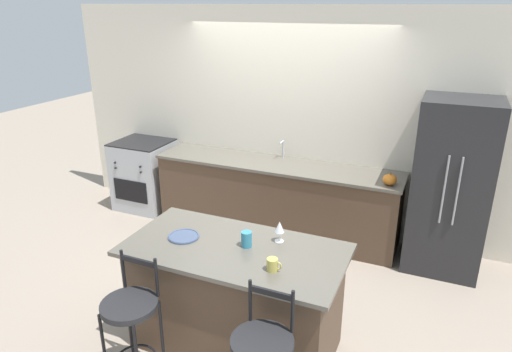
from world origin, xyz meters
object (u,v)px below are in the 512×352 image
object	(u,v)px
pumpkin_decoration	(390,179)
wine_glass	(279,227)
refrigerator	(450,187)
coffee_mug	(273,265)
dinner_plate	(184,236)
tumbler_cup	(246,239)
oven_range	(145,175)
bar_stool_near	(131,318)

from	to	relation	value
pumpkin_decoration	wine_glass	bearing A→B (deg)	-111.18
refrigerator	wine_glass	xyz separation A→B (m)	(-1.23, -1.78, 0.13)
wine_glass	coffee_mug	xyz separation A→B (m)	(0.11, -0.42, -0.08)
pumpkin_decoration	dinner_plate	bearing A→B (deg)	-126.15
coffee_mug	tumbler_cup	xyz separation A→B (m)	(-0.31, 0.24, 0.02)
dinner_plate	coffee_mug	world-z (taller)	coffee_mug
oven_range	wine_glass	world-z (taller)	wine_glass
dinner_plate	tumbler_cup	world-z (taller)	tumbler_cup
oven_range	tumbler_cup	distance (m)	3.20
refrigerator	pumpkin_decoration	distance (m)	0.62
bar_stool_near	coffee_mug	distance (m)	1.09
pumpkin_decoration	refrigerator	bearing A→B (deg)	14.52
tumbler_cup	pumpkin_decoration	bearing A→B (deg)	65.15
coffee_mug	tumbler_cup	bearing A→B (deg)	142.63
oven_range	bar_stool_near	bearing A→B (deg)	-55.32
bar_stool_near	tumbler_cup	xyz separation A→B (m)	(0.59, 0.73, 0.40)
coffee_mug	pumpkin_decoration	distance (m)	2.11
dinner_plate	tumbler_cup	bearing A→B (deg)	7.12
refrigerator	oven_range	world-z (taller)	refrigerator
pumpkin_decoration	tumbler_cup	bearing A→B (deg)	-114.85
wine_glass	tumbler_cup	bearing A→B (deg)	-139.03
refrigerator	tumbler_cup	size ratio (longest dim) A/B	14.58
coffee_mug	tumbler_cup	world-z (taller)	tumbler_cup
refrigerator	pumpkin_decoration	bearing A→B (deg)	-165.48
wine_glass	refrigerator	bearing A→B (deg)	55.46
coffee_mug	dinner_plate	bearing A→B (deg)	168.47
oven_range	coffee_mug	distance (m)	3.58
dinner_plate	pumpkin_decoration	xyz separation A→B (m)	(1.37, 1.88, 0.04)
refrigerator	dinner_plate	size ratio (longest dim) A/B	7.24
oven_range	pumpkin_decoration	distance (m)	3.34
oven_range	dinner_plate	xyz separation A→B (m)	(1.93, -2.04, 0.46)
bar_stool_near	refrigerator	bearing A→B (deg)	53.05
wine_glass	oven_range	bearing A→B (deg)	145.99
oven_range	bar_stool_near	size ratio (longest dim) A/B	0.92
bar_stool_near	oven_range	bearing A→B (deg)	124.68
tumbler_cup	oven_range	bearing A→B (deg)	141.19
oven_range	coffee_mug	bearing A→B (deg)	-38.65
bar_stool_near	wine_glass	distance (m)	1.29
wine_glass	dinner_plate	bearing A→B (deg)	-161.61
wine_glass	tumbler_cup	xyz separation A→B (m)	(-0.21, -0.18, -0.06)
oven_range	tumbler_cup	xyz separation A→B (m)	(2.46, -1.98, 0.51)
refrigerator	tumbler_cup	xyz separation A→B (m)	(-1.44, -1.96, 0.07)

